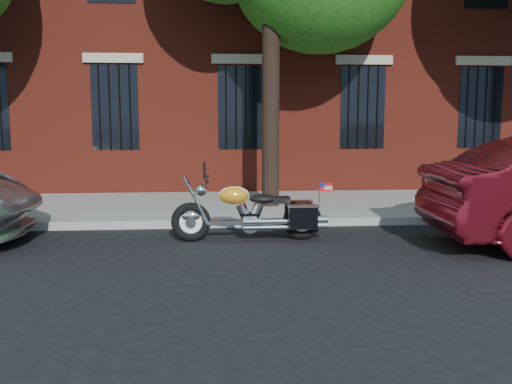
{
  "coord_description": "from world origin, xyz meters",
  "views": [
    {
      "loc": [
        -0.73,
        -8.85,
        2.05
      ],
      "look_at": [
        0.03,
        0.8,
        0.72
      ],
      "focal_mm": 40.0,
      "sensor_mm": 36.0,
      "label": 1
    }
  ],
  "objects": [
    {
      "name": "sidewalk",
      "position": [
        0.0,
        3.26,
        0.07
      ],
      "size": [
        40.0,
        3.6,
        0.15
      ],
      "primitive_type": "cube",
      "color": "gray",
      "rests_on": "ground"
    },
    {
      "name": "ground",
      "position": [
        0.0,
        0.0,
        0.0
      ],
      "size": [
        120.0,
        120.0,
        0.0
      ],
      "primitive_type": "plane",
      "color": "black",
      "rests_on": "ground"
    },
    {
      "name": "curb",
      "position": [
        0.0,
        1.38,
        0.07
      ],
      "size": [
        40.0,
        0.16,
        0.15
      ],
      "primitive_type": "cube",
      "color": "gray",
      "rests_on": "ground"
    },
    {
      "name": "motorcycle",
      "position": [
        -0.03,
        0.23,
        0.44
      ],
      "size": [
        2.56,
        0.74,
        1.29
      ],
      "rotation": [
        0.0,
        0.0,
        0.0
      ],
      "color": "black",
      "rests_on": "ground"
    }
  ]
}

